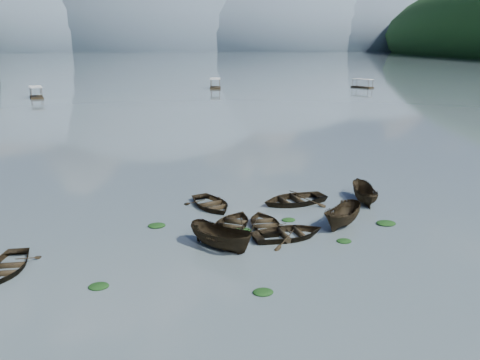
{
  "coord_description": "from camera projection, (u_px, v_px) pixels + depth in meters",
  "views": [
    {
      "loc": [
        -3.61,
        -20.83,
        11.67
      ],
      "look_at": [
        0.0,
        12.0,
        2.0
      ],
      "focal_mm": 35.0,
      "sensor_mm": 36.0,
      "label": 1
    }
  ],
  "objects": [
    {
      "name": "weed_clump_6",
      "position": [
        225.0,
        228.0,
        30.68
      ],
      "size": [
        0.85,
        0.71,
        0.18
      ],
      "primitive_type": "ellipsoid",
      "color": "black",
      "rests_on": "ground"
    },
    {
      "name": "rowboat_8",
      "position": [
        363.0,
        202.0,
        35.84
      ],
      "size": [
        1.87,
        4.12,
        1.54
      ],
      "primitive_type": "imported",
      "rotation": [
        0.0,
        0.0,
        3.05
      ],
      "color": "black",
      "rests_on": "ground"
    },
    {
      "name": "rowboat_0",
      "position": [
        7.0,
        270.0,
        25.05
      ],
      "size": [
        3.09,
        4.24,
        0.86
      ],
      "primitive_type": "imported",
      "rotation": [
        0.0,
        0.0,
        0.03
      ],
      "color": "black",
      "rests_on": "ground"
    },
    {
      "name": "weed_clump_2",
      "position": [
        263.0,
        293.0,
        22.73
      ],
      "size": [
        1.02,
        0.82,
        0.22
      ],
      "primitive_type": "ellipsoid",
      "color": "black",
      "rests_on": "ground"
    },
    {
      "name": "haze_mtn_b",
      "position": [
        156.0,
        50.0,
        875.8
      ],
      "size": [
        520.0,
        520.0,
        340.0
      ],
      "primitive_type": "ellipsoid",
      "color": "#475666",
      "rests_on": "ground"
    },
    {
      "name": "pontoon_centre",
      "position": [
        215.0,
        89.0,
        125.59
      ],
      "size": [
        3.28,
        6.94,
        2.59
      ],
      "primitive_type": null,
      "rotation": [
        0.0,
        0.0,
        -0.07
      ],
      "color": "black",
      "rests_on": "ground"
    },
    {
      "name": "haze_mtn_c",
      "position": [
        262.0,
        50.0,
        896.8
      ],
      "size": [
        520.0,
        520.0,
        260.0
      ],
      "primitive_type": "ellipsoid",
      "color": "#475666",
      "rests_on": "ground"
    },
    {
      "name": "weed_clump_3",
      "position": [
        344.0,
        242.0,
        28.62
      ],
      "size": [
        0.92,
        0.78,
        0.21
      ],
      "primitive_type": "ellipsoid",
      "color": "black",
      "rests_on": "ground"
    },
    {
      "name": "haze_mtn_a",
      "position": [
        46.0,
        50.0,
        854.8
      ],
      "size": [
        520.0,
        520.0,
        280.0
      ],
      "primitive_type": "ellipsoid",
      "color": "#475666",
      "rests_on": "ground"
    },
    {
      "name": "weed_clump_0",
      "position": [
        99.0,
        287.0,
        23.28
      ],
      "size": [
        1.03,
        0.84,
        0.22
      ],
      "primitive_type": "ellipsoid",
      "color": "black",
      "rests_on": "ground"
    },
    {
      "name": "weed_clump_5",
      "position": [
        157.0,
        226.0,
        31.0
      ],
      "size": [
        1.17,
        0.95,
        0.25
      ],
      "primitive_type": "ellipsoid",
      "color": "black",
      "rests_on": "ground"
    },
    {
      "name": "rowboat_6",
      "position": [
        211.0,
        207.0,
        34.63
      ],
      "size": [
        4.73,
        5.42,
        0.94
      ],
      "primitive_type": "imported",
      "rotation": [
        0.0,
        0.0,
        0.4
      ],
      "color": "black",
      "rests_on": "ground"
    },
    {
      "name": "rowboat_5",
      "position": [
        342.0,
        226.0,
        31.11
      ],
      "size": [
        4.04,
        4.27,
        1.65
      ],
      "primitive_type": "imported",
      "rotation": [
        0.0,
        0.0,
        -0.72
      ],
      "color": "black",
      "rests_on": "ground"
    },
    {
      "name": "rowboat_3",
      "position": [
        265.0,
        226.0,
        31.02
      ],
      "size": [
        3.16,
        4.23,
        0.84
      ],
      "primitive_type": "imported",
      "rotation": [
        0.0,
        0.0,
        3.21
      ],
      "color": "black",
      "rests_on": "ground"
    },
    {
      "name": "weed_clump_7",
      "position": [
        288.0,
        220.0,
        32.04
      ],
      "size": [
        0.96,
        0.77,
        0.21
      ],
      "primitive_type": "ellipsoid",
      "color": "black",
      "rests_on": "ground"
    },
    {
      "name": "rowboat_4",
      "position": [
        288.0,
        238.0,
        29.22
      ],
      "size": [
        5.26,
        4.26,
        0.96
      ],
      "primitive_type": "imported",
      "rotation": [
        0.0,
        0.0,
        1.79
      ],
      "color": "black",
      "rests_on": "ground"
    },
    {
      "name": "rowboat_2",
      "position": [
        221.0,
        248.0,
        27.67
      ],
      "size": [
        4.38,
        4.26,
        1.72
      ],
      "primitive_type": "imported",
      "rotation": [
        0.0,
        0.0,
        0.82
      ],
      "color": "black",
      "rests_on": "ground"
    },
    {
      "name": "rowboat_1",
      "position": [
        232.0,
        228.0,
        30.79
      ],
      "size": [
        4.82,
        5.42,
        0.93
      ],
      "primitive_type": "imported",
      "rotation": [
        0.0,
        0.0,
        2.69
      ],
      "color": "black",
      "rests_on": "ground"
    },
    {
      "name": "haze_mtn_d",
      "position": [
        353.0,
        50.0,
        915.7
      ],
      "size": [
        520.0,
        520.0,
        220.0
      ],
      "primitive_type": "ellipsoid",
      "color": "#475666",
      "rests_on": "ground"
    },
    {
      "name": "pontoon_left",
      "position": [
        37.0,
        98.0,
        103.79
      ],
      "size": [
        4.6,
        6.85,
        2.43
      ],
      "primitive_type": null,
      "rotation": [
        0.0,
        0.0,
        0.34
      ],
      "color": "black",
      "rests_on": "ground"
    },
    {
      "name": "rowboat_7",
      "position": [
        294.0,
        203.0,
        35.49
      ],
      "size": [
        5.91,
        4.93,
        1.05
      ],
      "primitive_type": "imported",
      "rotation": [
        0.0,
        0.0,
        5.0
      ],
      "color": "black",
      "rests_on": "ground"
    },
    {
      "name": "weed_clump_4",
      "position": [
        386.0,
        224.0,
        31.38
      ],
      "size": [
        1.31,
        1.04,
        0.27
      ],
      "primitive_type": "ellipsoid",
      "color": "black",
      "rests_on": "ground"
    },
    {
      "name": "pontoon_right",
      "position": [
        362.0,
        88.0,
        127.8
      ],
      "size": [
        5.37,
        6.31,
        2.28
      ],
      "primitive_type": null,
      "rotation": [
        0.0,
        0.0,
        0.59
      ],
      "color": "black",
      "rests_on": "ground"
    },
    {
      "name": "weed_clump_1",
      "position": [
        242.0,
        231.0,
        30.17
      ],
      "size": [
        1.13,
        0.9,
        0.25
      ],
      "primitive_type": "ellipsoid",
      "color": "black",
      "rests_on": "ground"
    },
    {
      "name": "ground_plane",
      "position": [
        266.0,
        285.0,
        23.53
      ],
      "size": [
        2400.0,
        2400.0,
        0.0
      ],
      "primitive_type": "plane",
      "color": "#49575C"
    }
  ]
}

